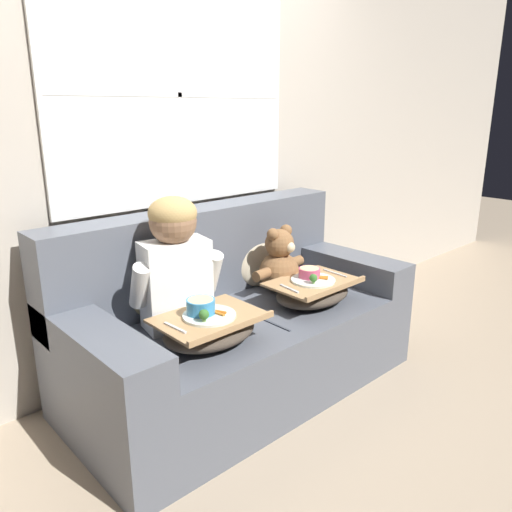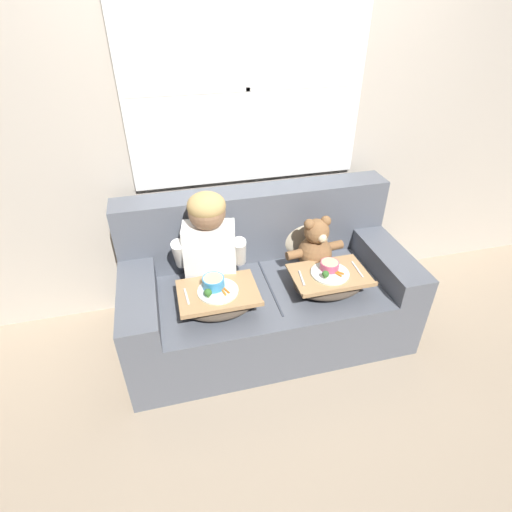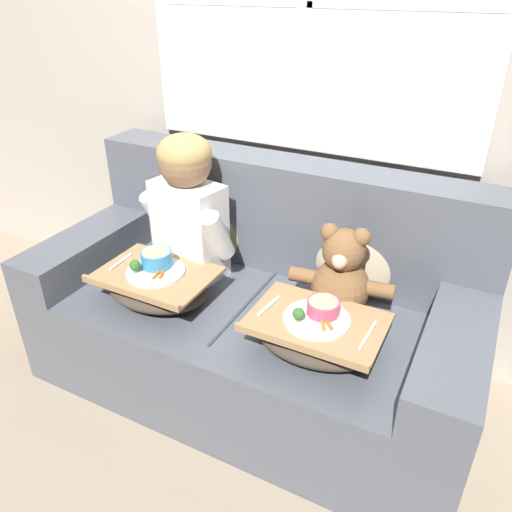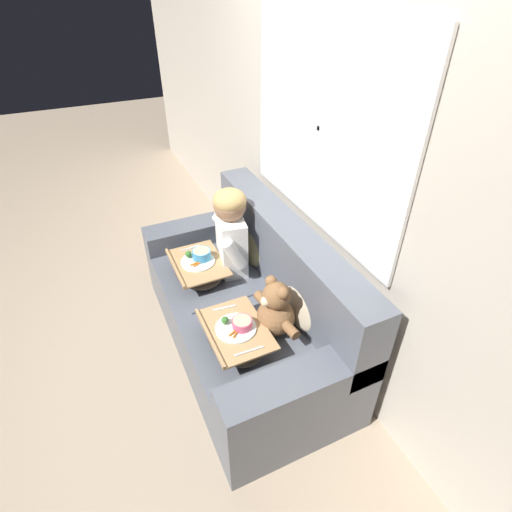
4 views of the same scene
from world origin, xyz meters
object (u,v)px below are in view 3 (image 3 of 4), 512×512
teddy_bear (341,278)px  couch (259,312)px  throw_pillow_behind_child (212,221)px  throw_pillow_behind_teddy (356,254)px  child_figure (187,200)px  lap_tray_teddy (316,333)px  lap_tray_child (157,284)px

teddy_bear → couch: bearing=-178.3°
couch → throw_pillow_behind_child: (-0.35, 0.20, 0.29)m
throw_pillow_behind_teddy → child_figure: 0.74m
throw_pillow_behind_teddy → child_figure: size_ratio=0.61×
couch → lap_tray_teddy: 0.46m
throw_pillow_behind_teddy → lap_tray_teddy: throw_pillow_behind_teddy is taller
throw_pillow_behind_child → throw_pillow_behind_teddy: size_ratio=1.00×
couch → throw_pillow_behind_teddy: couch is taller
throw_pillow_behind_child → throw_pillow_behind_teddy: 0.70m
child_figure → lap_tray_child: (-0.00, -0.26, -0.28)m
throw_pillow_behind_teddy → teddy_bear: (0.00, -0.19, -0.01)m
teddy_bear → lap_tray_teddy: teddy_bear is taller
throw_pillow_behind_child → teddy_bear: teddy_bear is taller
throw_pillow_behind_teddy → teddy_bear: 0.19m
child_figure → teddy_bear: 0.73m
throw_pillow_behind_child → throw_pillow_behind_teddy: (0.70, 0.00, 0.00)m
throw_pillow_behind_child → teddy_bear: (0.70, -0.19, -0.01)m
couch → lap_tray_child: (-0.35, -0.24, 0.18)m
teddy_bear → lap_tray_teddy: (-0.00, -0.25, -0.09)m
teddy_bear → lap_tray_child: 0.75m
couch → teddy_bear: 0.44m
couch → teddy_bear: couch is taller
child_figure → teddy_bear: bearing=-0.3°
throw_pillow_behind_teddy → lap_tray_teddy: (0.00, -0.44, -0.11)m
throw_pillow_behind_child → lap_tray_child: (-0.00, -0.44, -0.10)m
throw_pillow_behind_teddy → lap_tray_teddy: bearing=-90.0°
lap_tray_child → lap_tray_teddy: (0.70, -0.00, -0.00)m
couch → throw_pillow_behind_child: 0.49m
lap_tray_child → lap_tray_teddy: lap_tray_child is taller
couch → lap_tray_child: bearing=-145.6°
lap_tray_teddy → throw_pillow_behind_teddy: bearing=90.0°
throw_pillow_behind_teddy → child_figure: (-0.70, -0.18, 0.17)m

